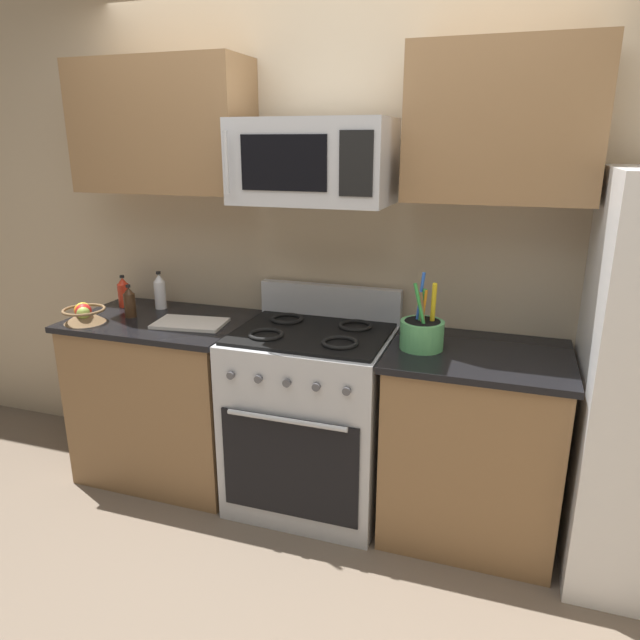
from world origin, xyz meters
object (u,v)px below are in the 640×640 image
at_px(range_oven, 312,416).
at_px(bottle_soy, 130,302).
at_px(microwave, 313,162).
at_px(bottle_vinegar, 160,292).
at_px(bottle_hot_sauce, 123,292).
at_px(fruit_basket, 84,314).
at_px(cutting_board, 190,323).
at_px(utensil_crock, 422,333).

relative_size(range_oven, bottle_soy, 6.20).
height_order(range_oven, microwave, microwave).
relative_size(bottle_soy, bottle_vinegar, 0.83).
bearing_deg(bottle_hot_sauce, bottle_soy, -45.63).
xyz_separation_m(fruit_basket, bottle_hot_sauce, (0.00, 0.33, 0.03)).
bearing_deg(range_oven, bottle_hot_sauce, 173.37).
bearing_deg(microwave, cutting_board, -173.03).
distance_m(cutting_board, bottle_vinegar, 0.39).
height_order(bottle_soy, bottle_hot_sauce, bottle_hot_sauce).
bearing_deg(range_oven, bottle_vinegar, 170.07).
distance_m(fruit_basket, bottle_hot_sauce, 0.33).
distance_m(range_oven, cutting_board, 0.78).
xyz_separation_m(microwave, utensil_crock, (0.53, -0.05, -0.74)).
relative_size(range_oven, microwave, 1.55).
xyz_separation_m(range_oven, utensil_crock, (0.53, -0.03, 0.51)).
bearing_deg(microwave, bottle_soy, -176.89).
xyz_separation_m(cutting_board, bottle_hot_sauce, (-0.53, 0.19, 0.07)).
relative_size(utensil_crock, bottle_soy, 1.95).
distance_m(microwave, cutting_board, 1.03).
relative_size(range_oven, utensil_crock, 3.17).
bearing_deg(utensil_crock, bottle_vinegar, 172.58).
bearing_deg(bottle_hot_sauce, range_oven, -6.63).
bearing_deg(bottle_soy, microwave, 3.11).
distance_m(bottle_vinegar, bottle_hot_sauce, 0.22).
distance_m(cutting_board, bottle_soy, 0.38).
bearing_deg(bottle_vinegar, bottle_hot_sauce, -171.95).
relative_size(utensil_crock, bottle_vinegar, 1.63).
bearing_deg(bottle_soy, fruit_basket, -135.64).
xyz_separation_m(range_oven, fruit_basket, (-1.18, -0.19, 0.48)).
distance_m(utensil_crock, fruit_basket, 1.72).
bearing_deg(microwave, bottle_vinegar, 171.69).
bearing_deg(range_oven, fruit_basket, -170.93).
bearing_deg(microwave, bottle_hot_sauce, 174.72).
bearing_deg(bottle_vinegar, microwave, -8.31).
bearing_deg(fruit_basket, bottle_hot_sauce, 89.22).
height_order(cutting_board, bottle_hot_sauce, bottle_hot_sauce).
height_order(microwave, fruit_basket, microwave).
bearing_deg(microwave, utensil_crock, -5.81).
relative_size(range_oven, cutting_board, 3.06).
relative_size(utensil_crock, fruit_basket, 1.60).
height_order(microwave, utensil_crock, microwave).
bearing_deg(bottle_vinegar, cutting_board, -34.70).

